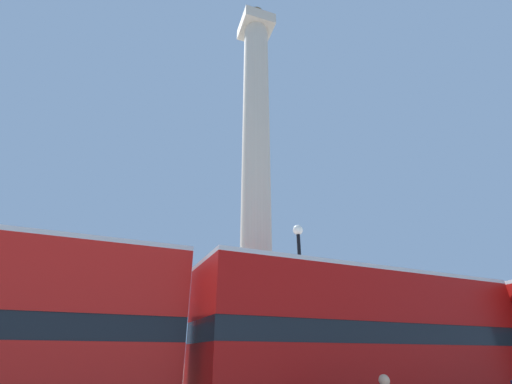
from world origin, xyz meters
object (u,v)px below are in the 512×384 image
Objects in this scene: bus_a at (368,339)px; equestrian_statue at (392,357)px; street_lamp at (302,306)px; monument_column at (256,214)px.

bus_a is 15.15m from equestrian_statue.
street_lamp is (-1.09, 2.14, 1.18)m from bus_a.
bus_a is 2.68m from street_lamp.
monument_column is at bearing -130.02° from equestrian_statue.
street_lamp is at bearing 112.23° from bus_a.
bus_a is at bearing -107.11° from equestrian_statue.
equestrian_statue is 0.98× the size of street_lamp.
monument_column is at bearing 97.79° from street_lamp.
monument_column reaches higher than equestrian_statue.
monument_column is 6.13m from street_lamp.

